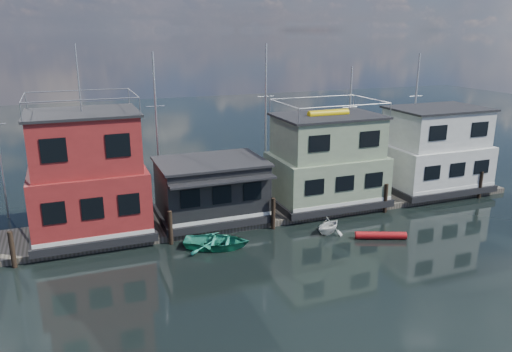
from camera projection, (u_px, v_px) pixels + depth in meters
name	position (u px, v px, depth m)	size (l,w,h in m)	color
ground	(290.00, 303.00, 24.67)	(160.00, 160.00, 0.00)	black
dock	(219.00, 218.00, 35.36)	(48.00, 5.00, 0.40)	#595147
houseboat_red	(88.00, 177.00, 31.33)	(7.40, 5.90, 11.86)	black
houseboat_dark	(211.00, 189.00, 34.54)	(7.40, 6.10, 4.06)	black
houseboat_green	(327.00, 161.00, 37.35)	(8.40, 5.90, 7.03)	black
houseboat_white	(434.00, 150.00, 40.81)	(8.40, 5.90, 6.66)	black
pilings	(226.00, 220.00, 32.48)	(42.28, 0.28, 2.20)	#2D2116
background_masts	(252.00, 125.00, 40.87)	(36.40, 0.16, 12.00)	silver
red_kayak	(381.00, 235.00, 32.23)	(0.48, 0.48, 3.28)	red
dinghy_teal	(217.00, 242.00, 30.84)	(2.89, 4.05, 0.84)	#268E71
dinghy_white	(328.00, 225.00, 32.99)	(1.97, 2.28, 1.20)	silver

